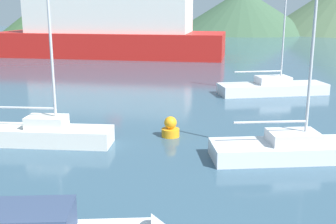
% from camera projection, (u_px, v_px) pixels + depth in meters
% --- Properties ---
extents(sailboat_inner, '(6.93, 3.91, 7.12)m').
position_uv_depth(sailboat_inner, '(293.00, 148.00, 17.20)').
color(sailboat_inner, silver).
rests_on(sailboat_inner, ground_plane).
extents(sailboat_middle, '(7.91, 4.90, 8.31)m').
position_uv_depth(sailboat_middle, '(273.00, 87.00, 30.04)').
color(sailboat_middle, silver).
rests_on(sailboat_middle, ground_plane).
extents(sailboat_outer, '(5.99, 2.33, 8.88)m').
position_uv_depth(sailboat_outer, '(47.00, 133.00, 19.00)').
color(sailboat_outer, white).
rests_on(sailboat_outer, ground_plane).
extents(ferry_distant, '(28.72, 10.23, 8.73)m').
position_uv_depth(ferry_distant, '(111.00, 31.00, 52.89)').
color(ferry_distant, red).
rests_on(ferry_distant, ground_plane).
extents(buoy_marker, '(0.86, 0.86, 0.99)m').
position_uv_depth(buoy_marker, '(170.00, 128.00, 20.13)').
color(buoy_marker, orange).
rests_on(buoy_marker, ground_plane).
extents(hill_central, '(33.85, 33.85, 10.38)m').
position_uv_depth(hill_central, '(242.00, 11.00, 101.47)').
color(hill_central, '#38563D').
rests_on(hill_central, ground_plane).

